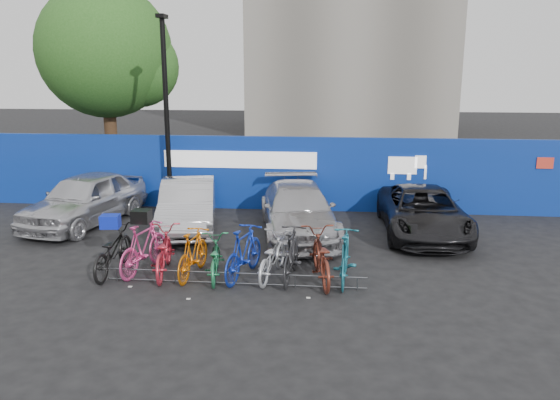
# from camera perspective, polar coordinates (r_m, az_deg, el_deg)

# --- Properties ---
(ground) EXTENTS (100.00, 100.00, 0.00)m
(ground) POSITION_cam_1_polar(r_m,az_deg,el_deg) (12.38, -4.24, -7.83)
(ground) COLOR black
(ground) RESTS_ON ground
(hoarding) EXTENTS (22.00, 0.18, 2.40)m
(hoarding) POSITION_cam_1_polar(r_m,az_deg,el_deg) (17.78, -0.96, 2.82)
(hoarding) COLOR navy
(hoarding) RESTS_ON ground
(tree) EXTENTS (5.40, 5.20, 7.80)m
(tree) POSITION_cam_1_polar(r_m,az_deg,el_deg) (23.17, -17.21, 14.33)
(tree) COLOR #382314
(tree) RESTS_ON ground
(lamppost) EXTENTS (0.25, 0.50, 6.11)m
(lamppost) POSITION_cam_1_polar(r_m,az_deg,el_deg) (17.60, -11.79, 9.22)
(lamppost) COLOR black
(lamppost) RESTS_ON ground
(bike_rack) EXTENTS (5.60, 0.03, 0.30)m
(bike_rack) POSITION_cam_1_polar(r_m,az_deg,el_deg) (11.77, -4.76, -8.15)
(bike_rack) COLOR #595B60
(bike_rack) RESTS_ON ground
(car_0) EXTENTS (2.73, 4.80, 1.54)m
(car_0) POSITION_cam_1_polar(r_m,az_deg,el_deg) (17.10, -19.71, 0.10)
(car_0) COLOR #BBBBC0
(car_0) RESTS_ON ground
(car_1) EXTENTS (2.34, 4.50, 1.41)m
(car_1) POSITION_cam_1_polar(r_m,az_deg,el_deg) (15.87, -9.59, -0.51)
(car_1) COLOR #AEAEB3
(car_1) RESTS_ON ground
(car_2) EXTENTS (2.73, 5.04, 1.39)m
(car_2) POSITION_cam_1_polar(r_m,az_deg,el_deg) (15.12, 1.89, -1.08)
(car_2) COLOR #AFAEB3
(car_2) RESTS_ON ground
(car_3) EXTENTS (2.25, 4.72, 1.30)m
(car_3) POSITION_cam_1_polar(r_m,az_deg,el_deg) (15.64, 14.71, -1.19)
(car_3) COLOR black
(car_3) RESTS_ON ground
(bike_0) EXTENTS (0.72, 2.03, 1.06)m
(bike_0) POSITION_cam_1_polar(r_m,az_deg,el_deg) (12.87, -17.10, -5.07)
(bike_0) COLOR black
(bike_0) RESTS_ON ground
(bike_1) EXTENTS (0.94, 2.01, 1.16)m
(bike_1) POSITION_cam_1_polar(r_m,az_deg,el_deg) (12.74, -14.08, -4.82)
(bike_1) COLOR #D93D82
(bike_1) RESTS_ON ground
(bike_2) EXTENTS (1.02, 2.08, 1.05)m
(bike_2) POSITION_cam_1_polar(r_m,az_deg,el_deg) (12.51, -12.14, -5.33)
(bike_2) COLOR red
(bike_2) RESTS_ON ground
(bike_3) EXTENTS (0.70, 1.82, 1.07)m
(bike_3) POSITION_cam_1_polar(r_m,az_deg,el_deg) (12.26, -9.08, -5.53)
(bike_3) COLOR #D46307
(bike_3) RESTS_ON ground
(bike_4) EXTENTS (0.88, 1.81, 0.91)m
(bike_4) POSITION_cam_1_polar(r_m,az_deg,el_deg) (12.12, -6.88, -6.07)
(bike_4) COLOR #217C49
(bike_4) RESTS_ON ground
(bike_5) EXTENTS (1.01, 2.01, 1.16)m
(bike_5) POSITION_cam_1_polar(r_m,az_deg,el_deg) (12.05, -3.82, -5.50)
(bike_5) COLOR #102AA0
(bike_5) RESTS_ON ground
(bike_6) EXTENTS (0.96, 1.93, 0.97)m
(bike_6) POSITION_cam_1_polar(r_m,az_deg,el_deg) (12.06, -0.85, -5.94)
(bike_6) COLOR #B4B6BB
(bike_6) RESTS_ON ground
(bike_7) EXTENTS (0.68, 1.96, 1.16)m
(bike_7) POSITION_cam_1_polar(r_m,az_deg,el_deg) (11.93, 1.18, -5.67)
(bike_7) COLOR #252528
(bike_7) RESTS_ON ground
(bike_8) EXTENTS (1.10, 2.21, 1.11)m
(bike_8) POSITION_cam_1_polar(r_m,az_deg,el_deg) (11.88, 4.26, -5.92)
(bike_8) COLOR maroon
(bike_8) RESTS_ON ground
(bike_9) EXTENTS (0.67, 1.92, 1.14)m
(bike_9) POSITION_cam_1_polar(r_m,az_deg,el_deg) (11.88, 6.81, -5.91)
(bike_9) COLOR #196375
(bike_9) RESTS_ON ground
(cargo_crate) EXTENTS (0.45, 0.36, 0.29)m
(cargo_crate) POSITION_cam_1_polar(r_m,az_deg,el_deg) (12.68, -17.31, -2.16)
(cargo_crate) COLOR #0B1DAB
(cargo_crate) RESTS_ON bike_0
(cargo_topcase) EXTENTS (0.40, 0.36, 0.29)m
(cargo_topcase) POSITION_cam_1_polar(r_m,az_deg,el_deg) (12.54, -14.27, -1.66)
(cargo_topcase) COLOR black
(cargo_topcase) RESTS_ON bike_1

